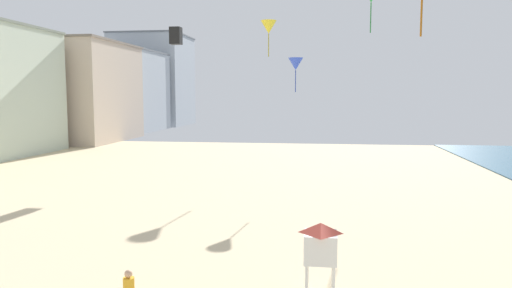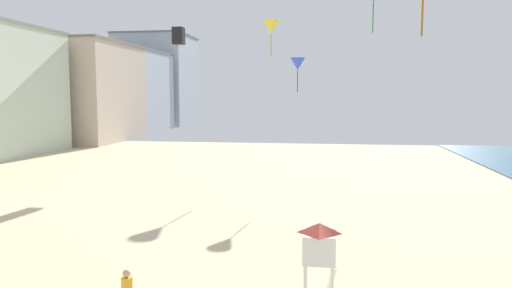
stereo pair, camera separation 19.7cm
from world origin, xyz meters
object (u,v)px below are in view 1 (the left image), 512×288
object	(u,v)px
lifeguard_stand	(320,243)
kite_blue_delta	(296,64)
kite_yellow_delta	(269,27)
kite_black_box	(176,36)

from	to	relation	value
lifeguard_stand	kite_blue_delta	xyz separation A→B (m)	(-2.03, 20.80, 7.35)
kite_yellow_delta	kite_black_box	bearing A→B (deg)	172.63
lifeguard_stand	kite_yellow_delta	bearing A→B (deg)	83.59
kite_yellow_delta	lifeguard_stand	bearing A→B (deg)	-80.13
lifeguard_stand	kite_black_box	size ratio (longest dim) A/B	1.55
kite_blue_delta	lifeguard_stand	bearing A→B (deg)	-84.43
kite_black_box	lifeguard_stand	bearing A→B (deg)	-64.50
lifeguard_stand	kite_blue_delta	distance (m)	22.16
kite_yellow_delta	kite_blue_delta	bearing A→B (deg)	-69.24
kite_black_box	kite_blue_delta	world-z (taller)	kite_black_box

